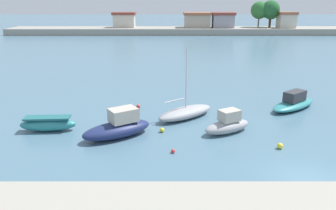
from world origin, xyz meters
The scene contains 11 objects.
ground_plane centered at (0.00, 0.00, 0.00)m, with size 400.00×400.00×0.00m, color slate.
moored_boat_0 centered at (-16.41, 7.13, 0.53)m, with size 4.15×1.38×1.10m.
moored_boat_1 centered at (-11.06, 6.06, 0.72)m, with size 5.30×4.33×2.02m.
moored_boat_2 centered at (-6.13, 9.90, 0.47)m, with size 5.32×4.70×5.79m.
moored_boat_3 centered at (-3.21, 6.81, 0.63)m, with size 3.99×3.05×1.71m.
moored_boat_4 centered at (3.60, 12.30, 0.53)m, with size 5.53×4.95×1.60m.
mooring_buoy_0 centered at (-7.99, 6.84, 0.17)m, with size 0.35×0.35×0.35m, color yellow.
mooring_buoy_2 centered at (-10.21, 12.40, 0.18)m, with size 0.36×0.36×0.36m, color red.
mooring_buoy_3 centered at (-7.23, 3.43, 0.13)m, with size 0.26×0.26×0.26m, color red.
mooring_buoy_4 centered at (-0.24, 4.06, 0.20)m, with size 0.39×0.39×0.39m, color yellow.
distant_shoreline centered at (2.91, 78.43, 2.10)m, with size 102.32×10.14×8.99m.
Camera 1 is at (-7.55, -15.55, 9.33)m, focal length 35.27 mm.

